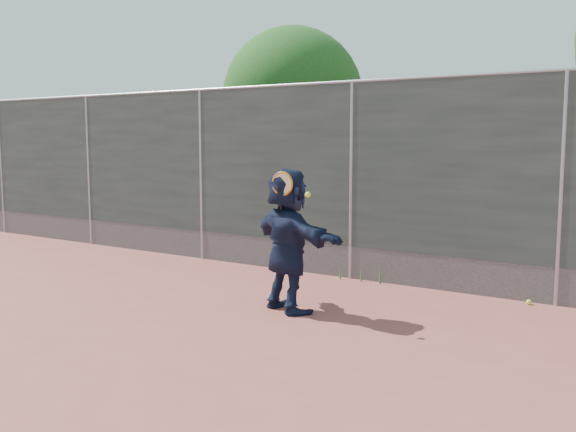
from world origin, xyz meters
The scene contains 7 objects.
ground centered at (0.00, 0.00, 0.00)m, with size 80.00×80.00×0.00m, color #9E4C42.
player centered at (0.23, 1.39, 0.90)m, with size 1.67×0.53×1.80m, color #121A33.
ball_ground centered at (2.70, 3.35, 0.03)m, with size 0.07×0.07×0.07m, color #BCF937.
fence centered at (0.00, 3.50, 1.58)m, with size 20.00×0.06×3.03m.
swing_action centered at (0.32, 1.18, 1.58)m, with size 0.60×0.22×0.51m.
tree_left centered at (-2.85, 6.55, 2.94)m, with size 3.15×3.00×4.53m.
weed_clump centered at (0.29, 3.38, 0.13)m, with size 0.68×0.07×0.30m.
Camera 1 is at (4.54, -5.19, 2.14)m, focal length 40.00 mm.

